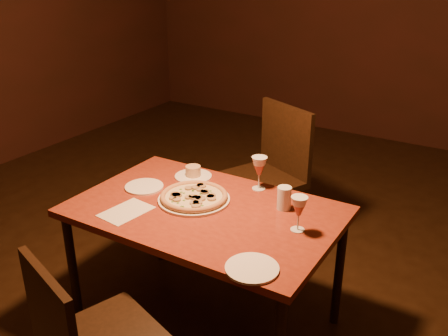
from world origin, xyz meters
The scene contains 10 objects.
dining_table centered at (-0.14, 0.09, 0.62)m, with size 1.28×0.83×0.68m.
chair_far centered at (-0.23, 0.93, 0.54)m, with size 0.61×0.61×0.96m.
pizza_plate centered at (-0.23, 0.13, 0.70)m, with size 0.36×0.36×0.04m.
ramekin_saucer centered at (-0.40, 0.36, 0.70)m, with size 0.20×0.20×0.06m.
wine_glass_far centered at (-0.02, 0.42, 0.77)m, with size 0.08×0.08×0.18m, color #A24D43, non-canonical shape.
wine_glass_right centered at (0.33, 0.13, 0.77)m, with size 0.07×0.07×0.16m, color #A24D43, non-canonical shape.
water_tumbler centered at (0.19, 0.29, 0.74)m, with size 0.07×0.07×0.11m, color silver.
side_plate_left centered at (-0.54, 0.11, 0.69)m, with size 0.20×0.20×0.01m, color white.
side_plate_near centered at (0.30, -0.24, 0.69)m, with size 0.21×0.21×0.01m, color white.
menu_card centered at (-0.44, -0.14, 0.69)m, with size 0.16×0.24×0.00m, color beige.
Camera 1 is at (1.07, -1.69, 1.81)m, focal length 40.00 mm.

